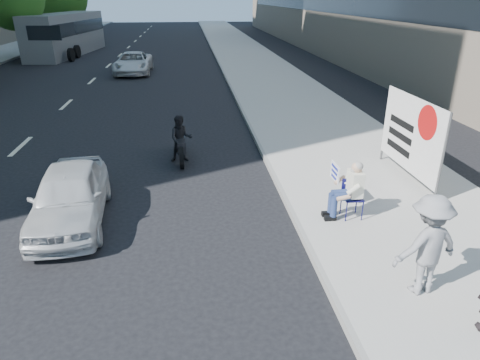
{
  "coord_description": "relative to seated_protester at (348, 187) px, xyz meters",
  "views": [
    {
      "loc": [
        -0.75,
        -6.43,
        4.69
      ],
      "look_at": [
        0.27,
        2.27,
        0.89
      ],
      "focal_mm": 32.0,
      "sensor_mm": 36.0,
      "label": 1
    }
  ],
  "objects": [
    {
      "name": "ground",
      "position": [
        -2.56,
        -1.66,
        -0.87
      ],
      "size": [
        160.0,
        160.0,
        0.0
      ],
      "primitive_type": "plane",
      "color": "black",
      "rests_on": "ground"
    },
    {
      "name": "near_sidewalk",
      "position": [
        1.44,
        18.34,
        -0.8
      ],
      "size": [
        5.0,
        120.0,
        0.15
      ],
      "primitive_type": "cube",
      "color": "#9E9B94",
      "rests_on": "ground"
    },
    {
      "name": "seated_protester",
      "position": [
        0.0,
        0.0,
        0.0
      ],
      "size": [
        0.83,
        1.11,
        1.31
      ],
      "color": "#12114D",
      "rests_on": "near_sidewalk"
    },
    {
      "name": "jogger",
      "position": [
        0.34,
        -2.64,
        0.15
      ],
      "size": [
        1.22,
        0.84,
        1.74
      ],
      "primitive_type": "imported",
      "rotation": [
        0.0,
        0.0,
        3.32
      ],
      "color": "gray",
      "rests_on": "near_sidewalk"
    },
    {
      "name": "protest_banner",
      "position": [
        2.28,
        1.86,
        0.53
      ],
      "size": [
        0.08,
        3.06,
        2.2
      ],
      "color": "#4C4C4C",
      "rests_on": "near_sidewalk"
    },
    {
      "name": "white_sedan_near",
      "position": [
        -6.05,
        0.78,
        -0.25
      ],
      "size": [
        1.78,
        3.79,
        1.26
      ],
      "primitive_type": "imported",
      "rotation": [
        0.0,
        0.0,
        0.08
      ],
      "color": "silver",
      "rests_on": "ground"
    },
    {
      "name": "white_sedan_far",
      "position": [
        -6.86,
        20.78,
        -0.21
      ],
      "size": [
        2.21,
        4.77,
        1.32
      ],
      "primitive_type": "imported",
      "rotation": [
        0.0,
        0.0,
        -0.0
      ],
      "color": "silver",
      "rests_on": "ground"
    },
    {
      "name": "motorcycle",
      "position": [
        -3.64,
        4.34,
        -0.24
      ],
      "size": [
        0.71,
        2.04,
        1.42
      ],
      "rotation": [
        0.0,
        0.0,
        0.02
      ],
      "color": "black",
      "rests_on": "ground"
    },
    {
      "name": "bus",
      "position": [
        -13.41,
        31.28,
        0.76
      ],
      "size": [
        4.05,
        12.31,
        3.3
      ],
      "rotation": [
        0.0,
        0.0,
        -0.13
      ],
      "color": "slate",
      "rests_on": "ground"
    }
  ]
}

